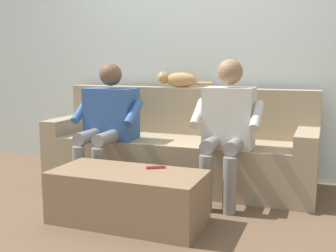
% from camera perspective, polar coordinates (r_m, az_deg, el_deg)
% --- Properties ---
extents(ground_plane, '(8.00, 8.00, 0.00)m').
position_cam_1_polar(ground_plane, '(3.22, -3.06, -11.14)').
color(ground_plane, brown).
extents(back_wall, '(5.03, 0.06, 2.78)m').
position_cam_1_polar(back_wall, '(4.17, 3.68, 12.78)').
color(back_wall, silver).
rests_on(back_wall, ground).
extents(couch, '(2.42, 0.75, 0.86)m').
position_cam_1_polar(couch, '(3.81, 1.48, -3.26)').
color(couch, '#9E896B').
rests_on(couch, ground).
extents(coffee_table, '(1.05, 0.49, 0.36)m').
position_cam_1_polar(coffee_table, '(2.91, -5.53, -9.66)').
color(coffee_table, '#8C6B4C').
rests_on(coffee_table, ground).
extents(person_left_seated, '(0.54, 0.53, 1.12)m').
position_cam_1_polar(person_left_seated, '(3.27, 8.18, 0.51)').
color(person_left_seated, beige).
rests_on(person_left_seated, ground).
extents(person_right_seated, '(0.59, 0.58, 1.09)m').
position_cam_1_polar(person_right_seated, '(3.64, -8.30, 1.07)').
color(person_right_seated, '#335693').
rests_on(person_right_seated, ground).
extents(cat_on_backrest, '(0.54, 0.12, 0.16)m').
position_cam_1_polar(cat_on_backrest, '(3.98, 1.22, 6.44)').
color(cat_on_backrest, '#B7844C').
rests_on(cat_on_backrest, couch).
extents(remote_red, '(0.13, 0.10, 0.02)m').
position_cam_1_polar(remote_red, '(2.92, -1.70, -5.67)').
color(remote_red, '#B73333').
rests_on(remote_red, coffee_table).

